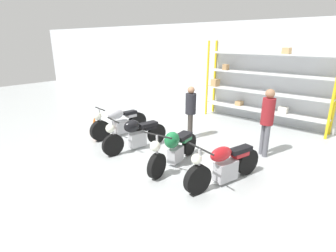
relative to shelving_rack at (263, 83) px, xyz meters
name	(u,v)px	position (x,y,z in m)	size (l,w,h in m)	color
ground_plane	(158,154)	(-0.89, -4.50, -1.46)	(30.00, 30.00, 0.00)	#B2B7B7
back_wall	(244,71)	(-0.89, 0.37, 0.34)	(30.00, 0.08, 3.60)	silver
shelving_rack	(263,83)	(0.00, 0.00, 0.00)	(4.46, 0.63, 2.90)	yellow
motorcycle_silver	(119,122)	(-2.83, -4.23, -1.03)	(0.55, 2.02, 1.00)	black
motorcycle_black	(135,134)	(-1.61, -4.66, -1.00)	(0.67, 2.00, 0.99)	black
motorcycle_green	(174,148)	(-0.16, -4.73, -1.00)	(0.71, 2.06, 1.01)	black
motorcycle_red	(224,165)	(1.17, -4.68, -1.04)	(0.87, 2.03, 0.97)	black
person_browsing	(191,108)	(-0.98, -2.95, -0.51)	(0.45, 0.45, 1.62)	#38332D
person_near_rack	(267,117)	(1.26, -2.72, -0.41)	(0.45, 0.45, 1.78)	#595960
traffic_cone	(95,125)	(-3.59, -4.63, -1.19)	(0.32, 0.32, 0.55)	orange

